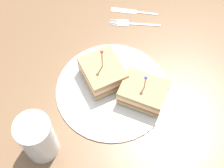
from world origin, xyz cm
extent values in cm
cube|color=brown|center=(0.00, 0.00, -1.00)|extent=(95.51, 95.51, 2.00)
cylinder|color=white|center=(0.00, 0.00, 0.45)|extent=(26.28, 26.28, 0.90)
cube|color=tan|center=(3.10, -1.72, 1.58)|extent=(12.84, 12.70, 1.37)
cube|color=#478438|center=(3.10, -1.72, 2.47)|extent=(12.84, 12.70, 0.40)
cube|color=red|center=(3.10, -1.72, 2.92)|extent=(12.84, 12.70, 0.50)
cube|color=#E0B784|center=(3.10, -1.72, 3.84)|extent=(12.84, 12.70, 1.35)
cube|color=tan|center=(3.10, -1.72, 5.20)|extent=(12.84, 12.70, 1.37)
cylinder|color=tan|center=(3.10, -1.72, 8.30)|extent=(0.30, 0.30, 6.19)
sphere|color=red|center=(3.10, -1.72, 11.39)|extent=(0.70, 0.70, 0.70)
cube|color=tan|center=(-7.31, -0.80, 1.45)|extent=(10.17, 7.87, 1.11)
cube|color=#478438|center=(-7.31, -0.80, 2.21)|extent=(10.17, 7.87, 0.40)
cube|color=red|center=(-7.31, -0.80, 2.66)|extent=(10.17, 7.87, 0.50)
cube|color=#E0B784|center=(-7.31, -0.80, 3.56)|extent=(10.17, 7.87, 1.29)
cube|color=tan|center=(-7.31, -0.80, 4.76)|extent=(10.17, 7.87, 1.11)
cylinder|color=tan|center=(-7.31, -0.80, 7.02)|extent=(0.30, 0.30, 4.52)
sphere|color=blue|center=(-7.31, -0.80, 9.28)|extent=(0.70, 0.70, 0.70)
cylinder|color=#B74C33|center=(7.85, 18.71, 4.39)|extent=(6.28, 6.28, 8.78)
cylinder|color=white|center=(7.85, 18.71, 5.76)|extent=(7.14, 7.14, 11.52)
cube|color=silver|center=(0.28, -21.83, 0.18)|extent=(8.04, 3.28, 0.35)
cube|color=silver|center=(5.90, -19.89, 0.18)|extent=(4.12, 3.26, 0.35)
cube|color=silver|center=(8.23, -19.88, 0.18)|extent=(1.95, 0.82, 0.35)
cube|color=silver|center=(8.06, -19.40, 0.18)|extent=(1.95, 0.82, 0.35)
cube|color=silver|center=(7.90, -18.93, 0.18)|extent=(1.95, 0.82, 0.35)
cube|color=silver|center=(7.74, -18.46, 0.18)|extent=(1.95, 0.82, 0.35)
cube|color=silver|center=(1.73, -25.62, 0.18)|extent=(7.43, 2.59, 0.35)
cube|color=silver|center=(7.10, -24.13, 0.18)|extent=(7.15, 3.31, 0.24)
camera|label=1|loc=(-14.53, 32.97, 65.14)|focal=50.73mm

